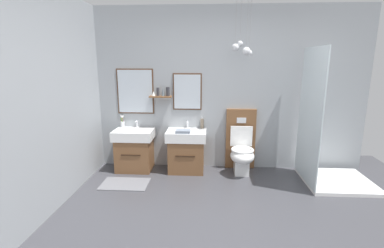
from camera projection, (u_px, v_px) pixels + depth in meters
ground_plane at (234, 241)px, 2.88m from camera, size 5.64×5.38×0.10m
wall_back at (225, 90)px, 4.55m from camera, size 4.44×0.56×2.60m
wall_left at (14, 110)px, 2.71m from camera, size 0.12×4.18×2.60m
bath_mat at (125, 184)px, 4.09m from camera, size 0.68×0.44×0.01m
vanity_sink_left at (135, 149)px, 4.59m from camera, size 0.63×0.50×0.67m
tap_on_left_sink at (136, 123)px, 4.68m from camera, size 0.03×0.13×0.11m
vanity_sink_right at (187, 150)px, 4.54m from camera, size 0.63×0.50×0.67m
tap_on_right_sink at (187, 124)px, 4.63m from camera, size 0.03×0.13×0.11m
toilet at (241, 149)px, 4.49m from camera, size 0.48×0.62×1.00m
toothbrush_cup at (123, 124)px, 4.69m from camera, size 0.07×0.08×0.20m
soap_dispenser at (202, 123)px, 4.61m from camera, size 0.06×0.06×0.19m
folded_hand_towel at (183, 131)px, 4.32m from camera, size 0.22×0.16×0.04m
shower_tray at (327, 156)px, 4.06m from camera, size 0.96×0.91×1.95m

